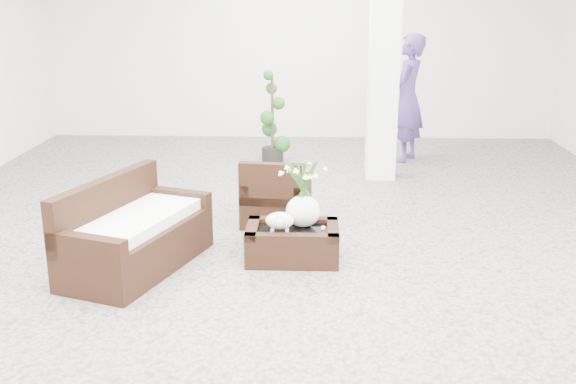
{
  "coord_description": "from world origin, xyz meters",
  "views": [
    {
      "loc": [
        0.24,
        -6.58,
        2.55
      ],
      "look_at": [
        0.0,
        -0.1,
        0.62
      ],
      "focal_mm": 42.15,
      "sensor_mm": 36.0,
      "label": 1
    }
  ],
  "objects_px": {
    "coffee_table": "(293,244)",
    "topiary": "(272,117)",
    "armchair": "(277,190)",
    "loveseat": "(136,225)"
  },
  "relations": [
    {
      "from": "armchair",
      "to": "loveseat",
      "type": "xyz_separation_m",
      "value": [
        -1.25,
        -1.37,
        0.04
      ]
    },
    {
      "from": "loveseat",
      "to": "topiary",
      "type": "relative_size",
      "value": 1.16
    },
    {
      "from": "coffee_table",
      "to": "topiary",
      "type": "relative_size",
      "value": 0.65
    },
    {
      "from": "topiary",
      "to": "loveseat",
      "type": "bearing_deg",
      "value": -103.69
    },
    {
      "from": "coffee_table",
      "to": "topiary",
      "type": "xyz_separation_m",
      "value": [
        -0.44,
        3.99,
        0.54
      ]
    },
    {
      "from": "armchair",
      "to": "topiary",
      "type": "height_order",
      "value": "topiary"
    },
    {
      "from": "armchair",
      "to": "loveseat",
      "type": "bearing_deg",
      "value": 54.11
    },
    {
      "from": "coffee_table",
      "to": "armchair",
      "type": "xyz_separation_m",
      "value": [
        -0.22,
        1.11,
        0.23
      ]
    },
    {
      "from": "armchair",
      "to": "loveseat",
      "type": "relative_size",
      "value": 0.48
    },
    {
      "from": "coffee_table",
      "to": "armchair",
      "type": "relative_size",
      "value": 1.17
    }
  ]
}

